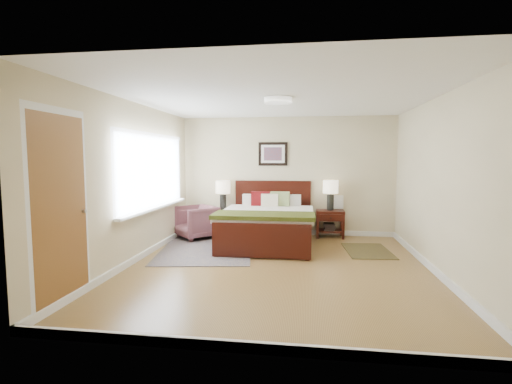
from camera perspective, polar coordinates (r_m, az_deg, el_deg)
floor at (r=5.67m, az=3.28°, el=-11.48°), size 5.00×5.00×0.00m
back_wall at (r=7.94m, az=4.77°, el=2.46°), size 4.50×0.04×2.50m
front_wall at (r=2.97m, az=-0.44°, el=-2.11°), size 4.50×0.04×2.50m
left_wall at (r=6.05m, az=-18.40°, el=1.36°), size 0.04×5.00×2.50m
right_wall at (r=5.73m, az=26.40°, el=0.88°), size 0.04×5.00×2.50m
ceiling at (r=5.50m, az=3.42°, el=14.31°), size 4.50×5.00×0.02m
window at (r=6.66m, az=-15.35°, el=2.86°), size 0.11×2.72×1.32m
door at (r=4.56m, az=-27.85°, el=-2.41°), size 0.06×1.00×2.18m
ceil_fixture at (r=5.50m, az=3.42°, el=13.95°), size 0.44×0.44×0.08m
bed at (r=7.01m, az=1.83°, el=-3.87°), size 1.73×2.10×1.13m
wall_art at (r=7.92m, az=2.63°, el=5.87°), size 0.62×0.05×0.50m
nightstand_left at (r=7.96m, az=-5.09°, el=-3.58°), size 0.45×0.40×0.53m
nightstand_right at (r=7.80m, az=11.32°, el=-4.34°), size 0.57×0.42×0.56m
lamp_left at (r=7.92m, az=-5.09°, el=0.29°), size 0.31×0.31×0.61m
lamp_right at (r=7.73m, az=11.40°, el=0.31°), size 0.31×0.31×0.61m
armchair at (r=7.66m, az=-9.18°, el=-4.58°), size 1.02×1.02×0.67m
rug_persian at (r=6.80m, az=-7.60°, el=-8.63°), size 1.89×2.43×0.01m
rug_navy at (r=6.88m, az=16.79°, el=-8.65°), size 0.83×1.17×0.01m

